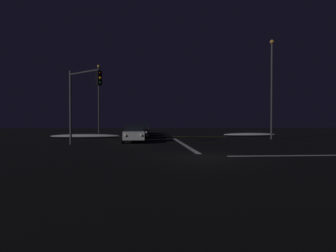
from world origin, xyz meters
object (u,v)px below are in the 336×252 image
(sedan_white, at_px, (134,133))
(streetlamp_right_near, at_px, (272,83))
(traffic_signal_nw, at_px, (82,93))
(streetlamp_left_far, at_px, (99,94))
(sedan_orange, at_px, (141,129))
(sedan_black, at_px, (140,131))
(sedan_green, at_px, (141,128))

(sedan_white, xyz_separation_m, streetlamp_right_near, (13.96, 3.29, 5.01))
(traffic_signal_nw, distance_m, streetlamp_left_far, 22.50)
(sedan_white, relative_size, sedan_orange, 1.00)
(sedan_black, height_order, streetlamp_left_far, streetlamp_left_far)
(sedan_black, distance_m, sedan_orange, 5.20)
(sedan_white, distance_m, sedan_orange, 11.25)
(streetlamp_left_far, bearing_deg, traffic_signal_nw, -85.24)
(sedan_black, height_order, traffic_signal_nw, traffic_signal_nw)
(sedan_black, xyz_separation_m, streetlamp_left_far, (-6.29, 13.25, 4.99))
(traffic_signal_nw, bearing_deg, streetlamp_left_far, 94.76)
(streetlamp_right_near, relative_size, streetlamp_left_far, 1.00)
(streetlamp_left_far, bearing_deg, streetlamp_right_near, -38.98)
(sedan_orange, xyz_separation_m, streetlamp_left_far, (-6.34, 8.05, 4.99))
(sedan_black, xyz_separation_m, sedan_orange, (0.05, 5.20, 0.00))
(sedan_white, distance_m, sedan_green, 16.84)
(sedan_green, height_order, traffic_signal_nw, traffic_signal_nw)
(sedan_orange, relative_size, sedan_green, 1.00)
(traffic_signal_nw, distance_m, streetlamp_right_near, 19.08)
(sedan_white, height_order, traffic_signal_nw, traffic_signal_nw)
(sedan_green, bearing_deg, sedan_white, -91.82)
(traffic_signal_nw, xyz_separation_m, streetlamp_right_near, (17.91, 6.36, 1.68))
(sedan_black, distance_m, streetlamp_right_near, 14.64)
(sedan_green, relative_size, traffic_signal_nw, 0.72)
(sedan_green, bearing_deg, traffic_signal_nw, -102.69)
(sedan_orange, height_order, streetlamp_left_far, streetlamp_left_far)
(streetlamp_right_near, bearing_deg, traffic_signal_nw, -160.44)
(sedan_black, relative_size, traffic_signal_nw, 0.72)
(sedan_orange, height_order, traffic_signal_nw, traffic_signal_nw)
(traffic_signal_nw, bearing_deg, sedan_green, 77.31)
(sedan_orange, bearing_deg, streetlamp_left_far, 128.23)
(sedan_white, height_order, sedan_black, same)
(sedan_white, distance_m, streetlamp_right_near, 15.19)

